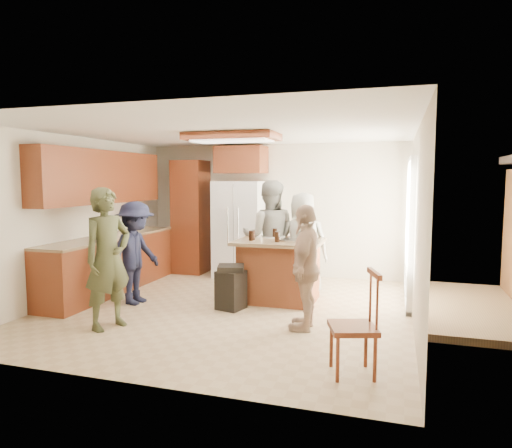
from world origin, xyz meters
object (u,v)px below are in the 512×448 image
(person_behind_right, at_px, (303,244))
(person_counter, at_px, (136,253))
(trash_bin, at_px, (231,287))
(person_side_right, at_px, (306,267))
(spindle_chair, at_px, (355,328))
(person_behind_left, at_px, (269,237))
(kitchen_island, at_px, (279,270))
(refrigerator, at_px, (240,229))
(person_front_left, at_px, (108,258))

(person_behind_right, bearing_deg, person_counter, 16.97)
(trash_bin, bearing_deg, person_side_right, -24.46)
(trash_bin, xyz_separation_m, spindle_chair, (1.87, -1.71, 0.13))
(person_behind_left, height_order, spindle_chair, person_behind_left)
(kitchen_island, distance_m, spindle_chair, 2.70)
(refrigerator, distance_m, trash_bin, 2.28)
(person_behind_left, distance_m, person_side_right, 1.84)
(person_front_left, height_order, refrigerator, refrigerator)
(trash_bin, height_order, spindle_chair, spindle_chair)
(person_behind_left, bearing_deg, refrigerator, -62.26)
(person_front_left, distance_m, person_side_right, 2.44)
(person_front_left, bearing_deg, spindle_chair, -78.56)
(person_counter, distance_m, trash_bin, 1.52)
(person_behind_right, distance_m, kitchen_island, 0.64)
(person_behind_right, distance_m, spindle_chair, 3.03)
(person_front_left, bearing_deg, trash_bin, -23.23)
(person_behind_right, height_order, person_side_right, person_behind_right)
(person_counter, relative_size, trash_bin, 2.41)
(person_behind_right, relative_size, trash_bin, 2.60)
(kitchen_island, bearing_deg, person_front_left, -132.68)
(person_front_left, height_order, person_behind_left, person_behind_left)
(person_side_right, bearing_deg, person_behind_right, -169.12)
(person_behind_left, distance_m, kitchen_island, 0.66)
(person_behind_right, xyz_separation_m, person_counter, (-2.26, -1.24, -0.06))
(person_front_left, xyz_separation_m, person_counter, (-0.28, 1.07, -0.11))
(person_behind_right, xyz_separation_m, spindle_chair, (1.06, -2.82, -0.36))
(person_side_right, distance_m, refrigerator, 3.19)
(person_behind_right, relative_size, person_side_right, 1.06)
(person_behind_right, distance_m, trash_bin, 1.46)
(person_side_right, xyz_separation_m, person_counter, (-2.62, 0.40, -0.01))
(person_side_right, xyz_separation_m, kitchen_island, (-0.63, 1.18, -0.30))
(refrigerator, bearing_deg, person_side_right, -56.35)
(person_behind_left, xyz_separation_m, person_counter, (-1.72, -1.20, -0.15))
(person_behind_right, distance_m, person_counter, 2.58)
(person_front_left, relative_size, kitchen_island, 1.36)
(person_counter, height_order, refrigerator, refrigerator)
(person_behind_left, xyz_separation_m, spindle_chair, (1.60, -2.77, -0.46))
(person_behind_right, height_order, refrigerator, refrigerator)
(person_behind_left, height_order, person_side_right, person_behind_left)
(refrigerator, xyz_separation_m, trash_bin, (0.59, -2.12, -0.58))
(person_behind_right, bearing_deg, spindle_chair, 98.82)
(person_front_left, relative_size, refrigerator, 0.97)
(person_behind_left, xyz_separation_m, person_side_right, (0.90, -1.60, -0.14))
(person_side_right, height_order, trash_bin, person_side_right)
(kitchen_island, relative_size, spindle_chair, 1.29)
(person_front_left, height_order, spindle_chair, person_front_left)
(person_behind_left, bearing_deg, person_front_left, 46.11)
(person_front_left, bearing_deg, person_counter, 35.47)
(trash_bin, distance_m, spindle_chair, 2.54)
(kitchen_island, xyz_separation_m, spindle_chair, (1.33, -2.35, -0.02))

